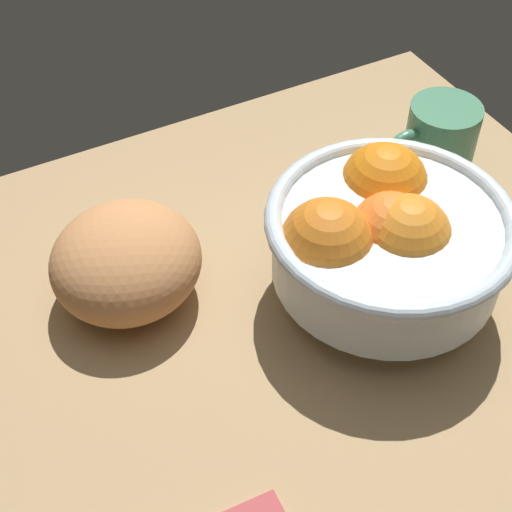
% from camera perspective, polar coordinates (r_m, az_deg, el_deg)
% --- Properties ---
extents(ground_plane, '(0.67, 0.63, 0.03)m').
position_cam_1_polar(ground_plane, '(0.75, 4.41, -3.86)').
color(ground_plane, tan).
extents(fruit_bowl, '(0.23, 0.23, 0.12)m').
position_cam_1_polar(fruit_bowl, '(0.71, 9.36, 1.41)').
color(fruit_bowl, silver).
rests_on(fruit_bowl, ground).
extents(bread_loaf, '(0.19, 0.19, 0.09)m').
position_cam_1_polar(bread_loaf, '(0.72, -9.57, -0.39)').
color(bread_loaf, tan).
rests_on(bread_loaf, ground).
extents(mug, '(0.12, 0.08, 0.08)m').
position_cam_1_polar(mug, '(0.87, 13.28, 8.33)').
color(mug, '#468662').
rests_on(mug, ground).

